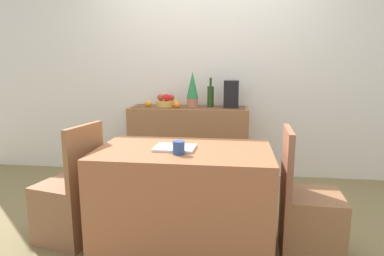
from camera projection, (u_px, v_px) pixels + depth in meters
name	position (u px, v px, depth m)	size (l,w,h in m)	color
ground_plane	(196.00, 215.00, 3.01)	(6.40, 6.40, 0.02)	olive
room_wall_rear	(208.00, 61.00, 3.90)	(6.40, 0.06, 2.70)	silver
sideboard_console	(189.00, 144.00, 3.85)	(1.33, 0.42, 0.84)	#97663E
table_runner	(189.00, 107.00, 3.77)	(1.25, 0.32, 0.01)	brown
fruit_bowl	(166.00, 104.00, 3.80)	(0.24, 0.24, 0.06)	gold
apple_left	(172.00, 98.00, 3.83)	(0.06, 0.06, 0.06)	red
apple_center	(161.00, 97.00, 3.80)	(0.07, 0.07, 0.07)	#B23E2F
apple_rear	(166.00, 97.00, 3.85)	(0.07, 0.07, 0.07)	red
apple_right	(167.00, 98.00, 3.75)	(0.08, 0.08, 0.08)	red
wine_bottle	(210.00, 96.00, 3.71)	(0.07, 0.07, 0.33)	#223F14
coffee_maker	(231.00, 94.00, 3.68)	(0.16, 0.18, 0.30)	black
potted_plant	(192.00, 89.00, 3.73)	(0.13, 0.13, 0.39)	#B17251
orange_loose_mid	(177.00, 105.00, 3.68)	(0.08, 0.08, 0.08)	orange
orange_loose_far	(148.00, 104.00, 3.78)	(0.07, 0.07, 0.07)	orange
dining_table	(184.00, 199.00, 2.42)	(1.22, 0.73, 0.74)	#A15F3B
open_book	(175.00, 148.00, 2.34)	(0.28, 0.21, 0.02)	white
coffee_cup	(179.00, 148.00, 2.21)	(0.08, 0.08, 0.09)	#2D5093
chair_near_window	(70.00, 206.00, 2.54)	(0.48, 0.48, 0.90)	#8A5D3F
chair_by_corner	(308.00, 219.00, 2.33)	(0.42, 0.42, 0.90)	#8C5E3D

